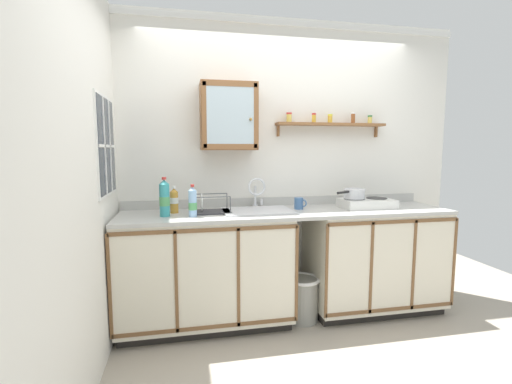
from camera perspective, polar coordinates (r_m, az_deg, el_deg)
floor at (r=3.15m, az=6.70°, el=-21.40°), size 5.88×5.88×0.00m
back_wall at (r=3.42m, az=3.53°, el=4.30°), size 3.48×0.07×2.66m
side_wall_left at (r=2.43m, az=-25.28°, el=2.43°), size 0.05×3.43×2.66m
lower_cabinet_run at (r=3.14m, az=-8.01°, el=-12.24°), size 1.43×0.63×0.93m
lower_cabinet_run_right at (r=3.57m, az=18.01°, el=-10.13°), size 1.21×0.63×0.93m
countertop at (r=3.14m, az=5.08°, el=-3.21°), size 2.84×0.65×0.03m
backsplash at (r=3.41m, az=3.64°, el=-1.45°), size 2.84×0.02×0.08m
sink at (r=3.11m, az=0.19°, el=-3.52°), size 0.58×0.46×0.40m
hot_plate_stove at (r=3.42m, az=17.03°, el=-1.70°), size 0.47×0.30×0.08m
saucepan at (r=3.38m, az=15.20°, el=-0.21°), size 0.32×0.24×0.09m
bottle_detergent_teal_0 at (r=2.92m, az=-14.23°, el=-1.02°), size 0.08×0.08×0.31m
bottle_water_blue_1 at (r=2.87m, az=-9.96°, el=-1.66°), size 0.07×0.07×0.26m
bottle_juice_amber_2 at (r=3.07m, az=-12.79°, el=-1.32°), size 0.07×0.07×0.23m
dish_rack at (r=3.05m, az=-7.28°, el=-2.78°), size 0.32×0.24×0.16m
mug at (r=3.22m, az=6.81°, el=-1.78°), size 0.10×0.10×0.10m
wall_cabinet at (r=3.18m, az=-4.35°, el=11.76°), size 0.48×0.27×0.57m
spice_shelf at (r=3.49m, az=11.65°, el=10.54°), size 1.05×0.14×0.23m
window at (r=2.88m, az=-22.66°, el=6.70°), size 0.03×0.60×0.73m
trash_bin at (r=3.30m, az=7.30°, el=-16.24°), size 0.31×0.31×0.39m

